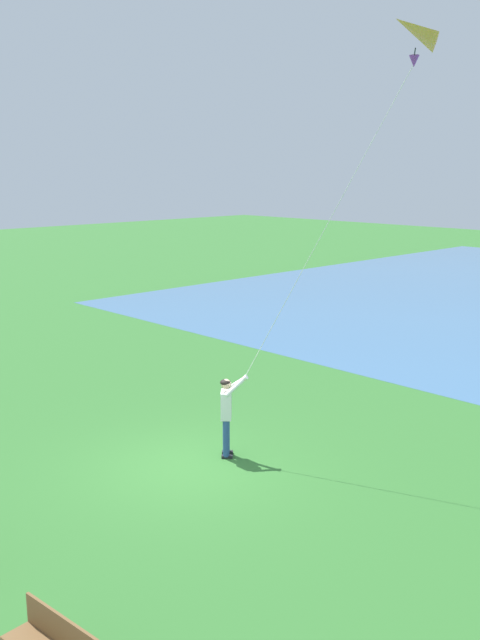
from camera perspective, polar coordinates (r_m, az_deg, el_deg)
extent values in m
plane|color=#33702D|center=(14.97, -4.27, -11.80)|extent=(120.00, 120.00, 0.00)
cube|color=#232328|center=(15.55, -1.02, -10.71)|extent=(0.25, 0.25, 0.06)
cylinder|color=#2D4C8E|center=(15.40, -1.11, -9.27)|extent=(0.14, 0.14, 0.82)
cube|color=#232328|center=(15.33, -1.06, -11.06)|extent=(0.25, 0.25, 0.06)
cylinder|color=#2D4C8E|center=(15.17, -1.14, -9.60)|extent=(0.14, 0.14, 0.82)
cube|color=white|center=(15.04, -1.13, -6.92)|extent=(0.44, 0.44, 0.60)
sphere|color=#DBB28E|center=(14.89, -1.14, -5.24)|extent=(0.22, 0.22, 0.22)
ellipsoid|color=black|center=(14.88, -1.20, -5.10)|extent=(0.32, 0.32, 0.13)
cylinder|color=white|center=(14.97, -0.28, -5.18)|extent=(0.24, 0.56, 0.43)
cylinder|color=white|center=(14.81, -0.30, -5.39)|extent=(0.56, 0.24, 0.43)
sphere|color=#DBB28E|center=(14.85, 0.33, -4.81)|extent=(0.10, 0.10, 0.10)
pyramid|color=orange|center=(14.73, 12.45, 21.12)|extent=(1.80, 1.57, 0.51)
cone|color=purple|center=(14.68, 13.98, 19.76)|extent=(0.28, 0.28, 0.22)
cylinder|color=black|center=(14.69, 14.00, 20.18)|extent=(1.30, 0.89, 0.02)
cylinder|color=silver|center=(14.33, 6.91, 7.36)|extent=(2.32, 2.32, 6.32)
cube|color=brown|center=(9.37, -14.15, -23.37)|extent=(0.18, 1.50, 0.40)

